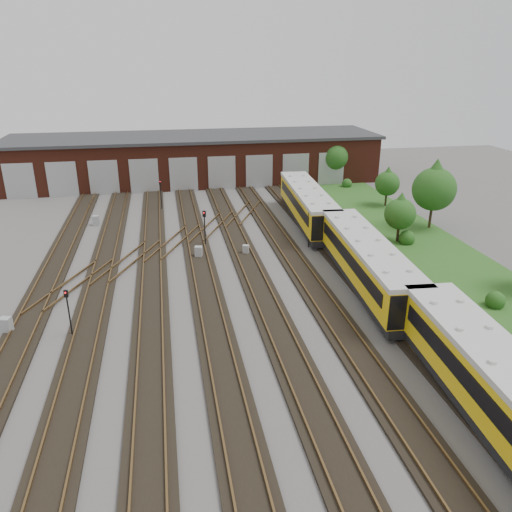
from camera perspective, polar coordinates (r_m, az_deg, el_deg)
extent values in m
plane|color=#454340|center=(34.99, -1.94, -6.11)|extent=(120.00, 120.00, 0.00)
cube|color=black|center=(35.92, -24.79, -7.35)|extent=(2.40, 70.00, 0.18)
cube|color=brown|center=(36.04, -25.94, -7.16)|extent=(0.10, 70.00, 0.15)
cube|color=brown|center=(35.66, -23.71, -7.08)|extent=(0.10, 70.00, 0.15)
cube|color=black|center=(35.08, -18.43, -7.08)|extent=(2.40, 70.00, 0.18)
cube|color=brown|center=(35.12, -19.62, -6.90)|extent=(0.10, 70.00, 0.15)
cube|color=brown|center=(34.89, -17.29, -6.78)|extent=(0.10, 70.00, 0.15)
cube|color=black|center=(34.68, -11.85, -6.71)|extent=(2.40, 70.00, 0.18)
cube|color=brown|center=(34.64, -13.06, -6.54)|extent=(0.10, 70.00, 0.15)
cube|color=brown|center=(34.58, -10.68, -6.39)|extent=(0.10, 70.00, 0.15)
cube|color=black|center=(34.74, -5.22, -6.24)|extent=(2.40, 70.00, 0.18)
cube|color=brown|center=(34.62, -6.41, -6.09)|extent=(0.10, 70.00, 0.15)
cube|color=brown|center=(34.72, -4.04, -5.91)|extent=(0.10, 70.00, 0.15)
cube|color=black|center=(35.26, 1.29, -5.70)|extent=(2.40, 70.00, 0.18)
cube|color=brown|center=(35.06, 0.14, -5.56)|extent=(0.10, 70.00, 0.15)
cube|color=brown|center=(35.32, 2.44, -5.36)|extent=(0.10, 70.00, 0.15)
cube|color=black|center=(36.22, 7.52, -5.12)|extent=(2.40, 70.00, 0.18)
cube|color=brown|center=(35.94, 6.44, -4.99)|extent=(0.10, 70.00, 0.15)
cube|color=brown|center=(36.36, 8.62, -4.78)|extent=(0.10, 70.00, 0.15)
cube|color=black|center=(37.58, 13.36, -4.51)|extent=(2.40, 70.00, 0.18)
cube|color=brown|center=(37.23, 12.36, -4.39)|extent=(0.10, 70.00, 0.15)
cube|color=brown|center=(37.79, 14.38, -4.18)|extent=(0.10, 70.00, 0.15)
cube|color=black|center=(39.30, 18.73, -3.91)|extent=(2.40, 70.00, 0.18)
cube|color=brown|center=(38.89, 17.83, -3.80)|extent=(0.10, 70.00, 0.15)
cube|color=brown|center=(39.57, 19.67, -3.59)|extent=(0.10, 70.00, 0.15)
cube|color=brown|center=(43.81, -14.38, -0.51)|extent=(5.40, 9.62, 0.15)
cube|color=brown|center=(47.41, -9.33, 1.62)|extent=(5.40, 9.62, 0.15)
cube|color=brown|center=(51.39, -5.02, 3.43)|extent=(5.40, 9.62, 0.15)
cube|color=brown|center=(40.67, -20.28, -2.99)|extent=(5.40, 9.62, 0.15)
cube|color=brown|center=(55.66, -1.34, 4.95)|extent=(5.40, 9.62, 0.15)
cube|color=#562115|center=(71.99, -6.94, 10.93)|extent=(50.00, 12.00, 6.00)
cube|color=#313234|center=(71.47, -7.06, 13.41)|extent=(51.00, 12.50, 0.40)
cube|color=#999B9E|center=(68.37, -25.40, 7.74)|extent=(3.60, 0.12, 4.40)
cube|color=#999B9E|center=(67.27, -21.26, 8.16)|extent=(3.60, 0.12, 4.40)
cube|color=#999B9E|center=(66.53, -17.00, 8.55)|extent=(3.60, 0.12, 4.40)
cube|color=#999B9E|center=(66.15, -12.65, 8.90)|extent=(3.60, 0.12, 4.40)
cube|color=#999B9E|center=(66.16, -8.28, 9.19)|extent=(3.60, 0.12, 4.40)
cube|color=#999B9E|center=(66.54, -3.92, 9.44)|extent=(3.60, 0.12, 4.40)
cube|color=#999B9E|center=(67.29, 0.37, 9.63)|extent=(3.60, 0.12, 4.40)
cube|color=#999B9E|center=(68.39, 4.55, 9.76)|extent=(3.60, 0.12, 4.40)
cube|color=#999B9E|center=(69.84, 8.57, 9.84)|extent=(3.60, 0.12, 4.40)
cube|color=#27501A|center=(49.69, 18.38, 1.43)|extent=(8.00, 55.00, 0.05)
cube|color=black|center=(26.99, 25.77, -16.32)|extent=(3.69, 16.70, 0.66)
cube|color=#D69D0B|center=(26.12, 26.33, -13.61)|extent=(4.02, 16.72, 2.43)
cube|color=beige|center=(25.40, 26.86, -11.04)|extent=(4.13, 16.73, 0.33)
cube|color=black|center=(25.25, 23.57, -13.64)|extent=(1.09, 14.55, 0.94)
cube|color=black|center=(38.87, 12.36, -2.58)|extent=(3.69, 16.70, 0.66)
cube|color=#D69D0B|center=(38.27, 12.55, -0.47)|extent=(4.02, 16.72, 2.43)
cube|color=beige|center=(37.78, 12.71, 1.47)|extent=(4.13, 16.73, 0.33)
cube|color=black|center=(37.72, 10.48, -0.18)|extent=(1.09, 14.55, 0.94)
cube|color=black|center=(38.66, 14.62, 0.01)|extent=(1.09, 14.55, 0.94)
cube|color=black|center=(52.96, 5.83, 4.42)|extent=(3.69, 16.70, 0.66)
cube|color=#D69D0B|center=(52.52, 5.90, 6.03)|extent=(4.02, 16.72, 2.43)
cube|color=beige|center=(52.17, 5.95, 7.49)|extent=(4.13, 16.73, 0.33)
cube|color=black|center=(52.16, 4.33, 6.29)|extent=(1.09, 14.55, 0.94)
cube|color=black|center=(52.78, 7.46, 6.35)|extent=(1.09, 14.55, 0.94)
cylinder|color=black|center=(33.25, -20.53, -6.53)|extent=(0.09, 0.09, 2.73)
cube|color=black|center=(32.56, -20.90, -4.04)|extent=(0.26, 0.19, 0.47)
sphere|color=red|center=(32.44, -20.94, -3.96)|extent=(0.11, 0.11, 0.11)
cylinder|color=black|center=(46.31, -5.86, 2.82)|extent=(0.11, 0.11, 2.81)
cube|color=black|center=(45.79, -5.94, 4.82)|extent=(0.33, 0.26, 0.57)
sphere|color=red|center=(45.65, -5.94, 4.92)|extent=(0.14, 0.14, 0.14)
cylinder|color=black|center=(58.20, -10.78, 6.59)|extent=(0.11, 0.11, 2.98)
cube|color=black|center=(57.78, -10.91, 8.27)|extent=(0.27, 0.17, 0.53)
sphere|color=red|center=(57.65, -10.91, 8.35)|extent=(0.13, 0.13, 0.13)
cylinder|color=black|center=(45.89, 6.10, 2.73)|extent=(0.11, 0.11, 2.96)
cube|color=black|center=(45.36, 6.19, 4.82)|extent=(0.29, 0.21, 0.53)
sphere|color=red|center=(45.23, 6.23, 4.91)|extent=(0.13, 0.13, 0.13)
cube|color=#979A9C|center=(35.55, -26.65, -7.14)|extent=(0.79, 0.71, 1.11)
cube|color=#979A9C|center=(54.75, -17.83, 3.89)|extent=(0.68, 0.60, 1.03)
cube|color=#979A9C|center=(43.81, -6.58, 0.44)|extent=(0.74, 0.66, 1.05)
cube|color=#979A9C|center=(44.26, -1.17, 0.70)|extent=(0.64, 0.58, 0.89)
cube|color=#979A9C|center=(50.18, 10.13, 2.97)|extent=(0.68, 0.62, 0.94)
cylinder|color=#302315|center=(71.27, 8.80, 9.07)|extent=(0.27, 0.27, 1.99)
sphere|color=#184413|center=(70.74, 8.93, 11.17)|extent=(3.87, 3.87, 3.87)
cone|color=#184413|center=(70.51, 8.99, 12.27)|extent=(3.31, 3.31, 2.76)
cylinder|color=#302315|center=(61.04, 14.61, 6.24)|extent=(0.24, 0.24, 1.46)
sphere|color=#184413|center=(60.56, 14.78, 8.01)|extent=(2.85, 2.85, 2.85)
cone|color=#184413|center=(60.34, 14.87, 8.95)|extent=(2.44, 2.44, 2.03)
cylinder|color=#302315|center=(54.14, 19.30, 4.17)|extent=(0.27, 0.27, 2.22)
sphere|color=#184413|center=(53.38, 19.69, 7.20)|extent=(4.32, 4.32, 4.32)
cone|color=#184413|center=(53.05, 19.90, 8.81)|extent=(3.70, 3.70, 3.09)
cylinder|color=#302315|center=(49.20, 15.90, 2.42)|extent=(0.26, 0.26, 1.50)
sphere|color=#184413|center=(48.61, 16.14, 4.65)|extent=(2.92, 2.92, 2.92)
cone|color=#184413|center=(48.33, 16.27, 5.83)|extent=(2.50, 2.50, 2.08)
sphere|color=#184413|center=(38.84, 25.72, -4.35)|extent=(1.35, 1.35, 1.35)
sphere|color=#184413|center=(48.87, 16.87, 2.19)|extent=(1.50, 1.50, 1.50)
sphere|color=#184413|center=(69.14, 10.37, 8.31)|extent=(1.34, 1.34, 1.34)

